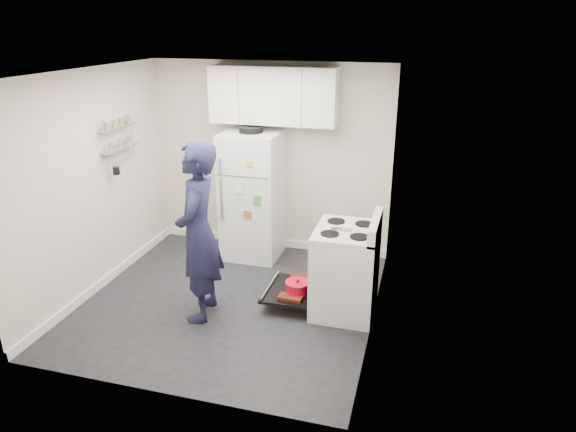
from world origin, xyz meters
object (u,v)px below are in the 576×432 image
(open_oven_door, at_px, (293,289))
(person, at_px, (198,233))
(refrigerator, at_px, (253,195))
(electric_range, at_px, (344,271))

(open_oven_door, bearing_deg, person, -152.06)
(refrigerator, relative_size, person, 0.92)
(open_oven_door, relative_size, person, 0.38)
(electric_range, xyz_separation_m, refrigerator, (-1.40, 1.10, 0.37))
(electric_range, bearing_deg, open_oven_door, -177.64)
(electric_range, relative_size, open_oven_door, 1.55)
(open_oven_door, distance_m, person, 1.25)
(electric_range, relative_size, refrigerator, 0.63)
(electric_range, height_order, person, person)
(refrigerator, bearing_deg, open_oven_door, -52.95)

